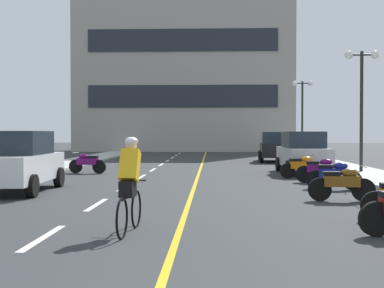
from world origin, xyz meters
TOP-DOWN VIEW (x-y plane):
  - ground_plane at (0.00, 21.00)m, footprint 140.00×140.00m
  - curb_left at (-7.20, 24.00)m, footprint 2.40×72.00m
  - curb_right at (7.20, 24.00)m, footprint 2.40×72.00m
  - lane_dash_1 at (-2.00, 6.00)m, footprint 0.14×2.20m
  - lane_dash_2 at (-2.00, 10.00)m, footprint 0.14×2.20m
  - lane_dash_3 at (-2.00, 14.00)m, footprint 0.14×2.20m
  - lane_dash_4 at (-2.00, 18.00)m, footprint 0.14×2.20m
  - lane_dash_5 at (-2.00, 22.00)m, footprint 0.14×2.20m
  - lane_dash_6 at (-2.00, 26.00)m, footprint 0.14×2.20m
  - lane_dash_7 at (-2.00, 30.00)m, footprint 0.14×2.20m
  - lane_dash_8 at (-2.00, 34.00)m, footprint 0.14×2.20m
  - lane_dash_9 at (-2.00, 38.00)m, footprint 0.14×2.20m
  - lane_dash_10 at (-2.00, 42.00)m, footprint 0.14×2.20m
  - lane_dash_11 at (-2.00, 46.00)m, footprint 0.14×2.20m
  - centre_line_yellow at (0.25, 24.00)m, footprint 0.12×66.00m
  - office_building at (-1.92, 48.18)m, footprint 20.75×6.49m
  - street_lamp_mid at (7.21, 19.88)m, footprint 1.46×0.36m
  - street_lamp_far at (7.21, 34.52)m, footprint 1.46×0.36m
  - parked_car_near at (-4.96, 12.67)m, footprint 2.04×4.26m
  - parked_car_mid at (4.78, 20.08)m, footprint 2.00×4.24m
  - parked_car_far at (4.66, 29.27)m, footprint 2.12×4.29m
  - motorcycle_4 at (4.17, 10.85)m, footprint 1.70×0.60m
  - motorcycle_5 at (4.62, 13.64)m, footprint 1.68×0.66m
  - motorcycle_6 at (4.63, 15.73)m, footprint 1.67×0.68m
  - motorcycle_7 at (4.31, 17.64)m, footprint 1.70×0.60m
  - motorcycle_8 at (-4.61, 19.73)m, footprint 1.69×0.62m
  - cyclist_rider at (-0.62, 6.48)m, footprint 0.42×1.77m

SIDE VIEW (x-z plane):
  - ground_plane at x=0.00m, z-range 0.00..0.00m
  - lane_dash_1 at x=-2.00m, z-range 0.00..0.01m
  - lane_dash_2 at x=-2.00m, z-range 0.00..0.01m
  - lane_dash_3 at x=-2.00m, z-range 0.00..0.01m
  - lane_dash_4 at x=-2.00m, z-range 0.00..0.01m
  - lane_dash_5 at x=-2.00m, z-range 0.00..0.01m
  - lane_dash_6 at x=-2.00m, z-range 0.00..0.01m
  - lane_dash_7 at x=-2.00m, z-range 0.00..0.01m
  - lane_dash_8 at x=-2.00m, z-range 0.00..0.01m
  - lane_dash_9 at x=-2.00m, z-range 0.00..0.01m
  - lane_dash_10 at x=-2.00m, z-range 0.00..0.01m
  - lane_dash_11 at x=-2.00m, z-range 0.00..0.01m
  - centre_line_yellow at x=0.25m, z-range 0.00..0.01m
  - curb_left at x=-7.20m, z-range 0.00..0.12m
  - curb_right at x=7.20m, z-range 0.00..0.12m
  - motorcycle_4 at x=4.17m, z-range 0.01..0.93m
  - motorcycle_5 at x=4.62m, z-range 0.01..0.93m
  - motorcycle_6 at x=4.63m, z-range 0.01..0.93m
  - motorcycle_7 at x=4.31m, z-range 0.01..0.93m
  - motorcycle_8 at x=-4.61m, z-range 0.01..0.93m
  - cyclist_rider at x=-0.62m, z-range 0.03..1.74m
  - parked_car_near at x=-4.96m, z-range 0.01..1.83m
  - parked_car_mid at x=4.78m, z-range 0.01..1.83m
  - parked_car_far at x=4.66m, z-range 0.01..1.83m
  - street_lamp_mid at x=7.21m, z-range 1.31..6.47m
  - street_lamp_far at x=7.21m, z-range 1.33..6.68m
  - office_building at x=-1.92m, z-range 0.00..17.11m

